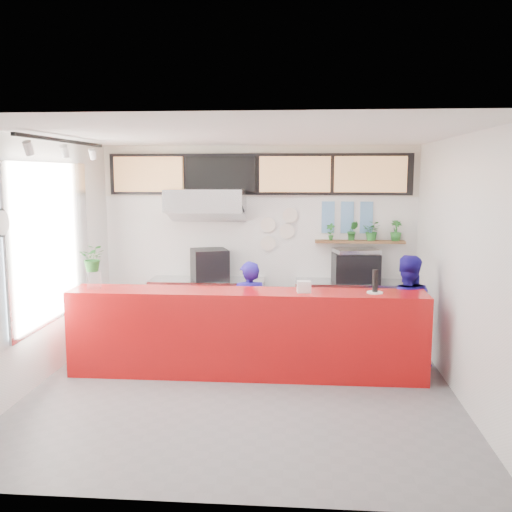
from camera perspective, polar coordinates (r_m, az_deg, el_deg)
The scene contains 45 objects.
floor at distance 7.11m, azimuth -1.29°, elevation -12.87°, with size 5.00×5.00×0.00m, color slate.
ceiling at distance 6.65m, azimuth -1.38°, elevation 12.03°, with size 5.00×5.00×0.00m, color silver.
wall_back at distance 9.18m, azimuth 0.29°, elevation 1.61°, with size 5.00×5.00×0.00m, color white.
wall_left at distance 7.41m, azimuth -20.95°, elevation -0.54°, with size 5.00×5.00×0.00m, color white.
wall_right at distance 6.92m, azimuth 19.72°, elevation -1.06°, with size 5.00×5.00×0.00m, color white.
service_counter at distance 7.31m, azimuth -0.98°, elevation -7.72°, with size 4.50×0.60×1.10m, color #AA0C0D.
cream_band at distance 9.11m, azimuth 0.29°, elevation 8.49°, with size 5.00×0.02×0.80m, color beige.
prep_bench at distance 9.17m, azimuth -4.87°, elevation -5.10°, with size 1.80×0.60×0.90m, color #B2B5BA.
panini_oven at distance 9.03m, azimuth -4.66°, elevation -0.84°, with size 0.53×0.53×0.48m, color black.
extraction_hood at distance 8.88m, azimuth -5.06°, elevation 5.56°, with size 1.20×0.70×0.35m, color #B2B5BA.
hood_lip at distance 8.89m, azimuth -5.04°, elevation 4.27°, with size 1.20×0.70×0.08m, color #B2B5BA.
right_bench at distance 9.08m, azimuth 9.66°, elevation -5.32°, with size 1.80×0.60×0.90m, color #B2B5BA.
espresso_machine at distance 8.95m, azimuth 9.94°, elevation -1.14°, with size 0.69×0.49×0.44m, color black.
espresso_tray at distance 8.91m, azimuth 9.98°, elevation 0.51°, with size 0.65×0.45×0.06m, color #ACAEB4.
herb_shelf at distance 9.10m, azimuth 10.34°, elevation 1.42°, with size 1.40×0.18×0.04m, color brown.
menu_board_far_left at distance 9.30m, azimuth -10.68°, elevation 8.04°, with size 1.10×0.10×0.55m, color tan.
menu_board_mid_left at distance 9.07m, azimuth -3.52°, elevation 8.16°, with size 1.10×0.10×0.55m, color black.
menu_board_mid_right at distance 8.98m, azimuth 3.91°, elevation 8.16°, with size 1.10×0.10×0.55m, color tan.
menu_board_far_right at distance 9.04m, azimuth 11.35°, elevation 8.02°, with size 1.10×0.10×0.55m, color tan.
soffit at distance 9.08m, azimuth 0.28°, elevation 8.18°, with size 4.80×0.04×0.65m, color black.
window_pane at distance 7.64m, azimuth -19.86°, elevation 1.28°, with size 0.04×2.20×1.90m, color silver.
window_frame at distance 7.63m, azimuth -19.73°, elevation 1.28°, with size 0.03×2.30×2.00m, color #B2B5BA.
wall_clock_face at distance 6.52m, azimuth -24.05°, elevation 3.04°, with size 0.26×0.26×0.02m, color white.
track_rail at distance 7.17m, azimuth -18.62°, elevation 10.85°, with size 0.05×2.40×0.04m, color black.
dec_plate_a at distance 9.12m, azimuth 1.22°, elevation 3.14°, with size 0.24×0.24×0.03m, color silver.
dec_plate_b at distance 9.11m, azimuth 3.10°, elevation 2.50°, with size 0.24×0.24×0.03m, color silver.
dec_plate_c at distance 9.15m, azimuth 1.21°, elevation 1.27°, with size 0.24×0.24×0.03m, color silver.
dec_plate_d at distance 9.09m, azimuth 3.43°, elevation 4.06°, with size 0.24×0.24×0.03m, color silver.
photo_frame_a at distance 9.10m, azimuth 7.23°, elevation 4.65°, with size 0.20×0.02×0.25m, color #598CBF.
photo_frame_b at distance 9.12m, azimuth 9.12°, elevation 4.62°, with size 0.20×0.02×0.25m, color #598CBF.
photo_frame_c at distance 9.15m, azimuth 11.00°, elevation 4.58°, with size 0.20×0.02×0.25m, color #598CBF.
photo_frame_d at distance 9.12m, azimuth 7.20°, elevation 3.08°, with size 0.20×0.02×0.25m, color #598CBF.
photo_frame_e at distance 9.14m, azimuth 9.08°, elevation 3.05°, with size 0.20×0.02×0.25m, color #598CBF.
photo_frame_f at distance 9.17m, azimuth 10.95°, elevation 3.02°, with size 0.20×0.02×0.25m, color #598CBF.
staff_center at distance 7.73m, azimuth -0.72°, elevation -5.66°, with size 0.51×0.34×1.40m, color navy.
staff_right at distance 7.79m, azimuth 14.74°, elevation -5.42°, with size 0.74×0.57×1.51m, color navy.
herb_a at distance 9.05m, azimuth 7.47°, elevation 2.43°, with size 0.14×0.10×0.27m, color #226223.
herb_b at distance 9.07m, azimuth 9.64°, elevation 2.51°, with size 0.17×0.14×0.30m, color #226223.
herb_c at distance 9.11m, azimuth 11.55°, elevation 2.49°, with size 0.28×0.24×0.31m, color #226223.
herb_d at distance 9.16m, azimuth 13.82°, elevation 2.49°, with size 0.18×0.16×0.32m, color #226223.
glass_vase at distance 7.59m, azimuth -15.88°, elevation -2.30°, with size 0.18×0.18×0.23m, color silver.
basil_vase at distance 7.55m, azimuth -15.97°, elevation -0.20°, with size 0.31×0.27×0.35m, color #226223.
napkin_holder at distance 7.08m, azimuth 4.81°, elevation -3.09°, with size 0.17×0.10×0.14m, color silver.
white_plate at distance 7.19m, azimuth 11.80°, elevation -3.59°, with size 0.20×0.20×0.01m, color silver.
pepper_mill at distance 7.16m, azimuth 11.84°, elevation -2.44°, with size 0.07×0.07×0.28m, color black.
Camera 1 is at (0.70, -6.60, 2.56)m, focal length 40.00 mm.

